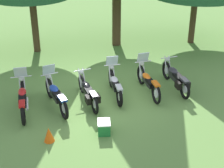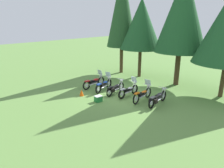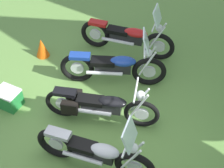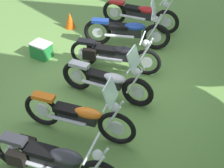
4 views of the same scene
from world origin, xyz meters
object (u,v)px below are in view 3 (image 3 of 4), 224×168
Objects in this scene: motorcycle_0 at (128,37)px; picnic_cooler at (9,98)px; traffic_cone at (42,48)px; motorcycle_1 at (114,66)px; motorcycle_3 at (95,152)px; motorcycle_2 at (99,105)px.

picnic_cooler is (2.46, -1.83, -0.27)m from motorcycle_0.
traffic_cone is (-1.70, -0.09, 0.03)m from picnic_cooler.
motorcycle_1 is 4.28× the size of picnic_cooler.
motorcycle_1 is 1.05× the size of motorcycle_3.
motorcycle_2 is 1.04× the size of motorcycle_3.
motorcycle_3 is at bearing 69.47° from picnic_cooler.
traffic_cone is (-1.50, -2.01, -0.21)m from motorcycle_2.
motorcycle_1 is at bearing 100.33° from motorcycle_3.
motorcycle_0 is 2.09m from traffic_cone.
motorcycle_2 is at bearing 96.09° from picnic_cooler.
motorcycle_0 is at bearing 97.51° from motorcycle_3.
motorcycle_1 is 1.14m from motorcycle_2.
motorcycle_1 is 2.31m from picnic_cooler.
motorcycle_2 is at bearing -101.15° from motorcycle_1.
motorcycle_0 is 4.40× the size of picnic_cooler.
motorcycle_1 is at bearing 84.53° from motorcycle_2.
picnic_cooler is at bearing 159.99° from motorcycle_3.
motorcycle_1 reaches higher than picnic_cooler.
motorcycle_1 is at bearing 125.79° from picnic_cooler.
motorcycle_0 is 1.12m from motorcycle_1.
motorcycle_2 is 1.09m from motorcycle_3.
motorcycle_0 reaches higher than motorcycle_2.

